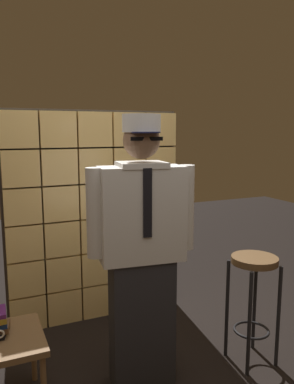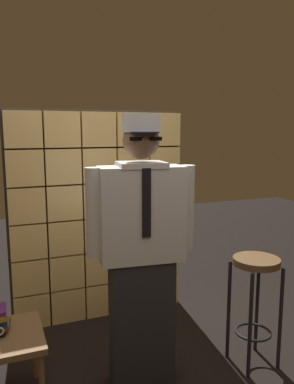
% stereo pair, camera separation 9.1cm
% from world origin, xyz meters
% --- Properties ---
extents(glass_block_wall, '(1.63, 0.10, 1.95)m').
position_xyz_m(glass_block_wall, '(0.00, 1.41, 0.95)').
color(glass_block_wall, '#F2C672').
rests_on(glass_block_wall, ground).
extents(standing_person, '(0.74, 0.34, 1.85)m').
position_xyz_m(standing_person, '(0.00, 0.34, 0.96)').
color(standing_person, '#28282D').
rests_on(standing_person, ground).
extents(bar_stool, '(0.34, 0.34, 0.83)m').
position_xyz_m(bar_stool, '(0.85, 0.22, 0.61)').
color(bar_stool, brown).
rests_on(bar_stool, ground).
extents(side_table, '(0.52, 0.52, 0.48)m').
position_xyz_m(side_table, '(-0.91, 0.44, 0.42)').
color(side_table, brown).
rests_on(side_table, ground).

